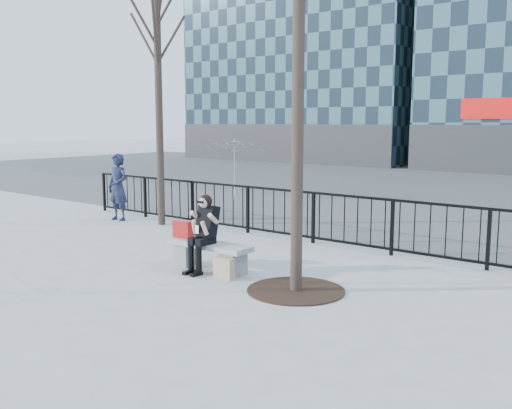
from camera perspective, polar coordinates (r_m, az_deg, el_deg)
The scene contains 11 objects.
ground at distance 10.06m, azimuth -4.66°, elevation -6.52°, with size 120.00×120.00×0.00m, color #9A9A95.
street_surface at distance 23.20m, azimuth 21.63°, elevation 1.37°, with size 60.00×23.00×0.01m, color #474747.
railing at distance 12.25m, azimuth 4.97°, elevation -1.20°, with size 14.00×0.06×1.10m.
tree_left at distance 14.52m, azimuth -9.87°, elevation 17.27°, with size 2.80×2.80×6.50m.
tree_grate at distance 8.83m, azimuth 4.01°, elevation -8.56°, with size 1.50×1.50×0.02m, color black.
bench_main at distance 9.99m, azimuth -4.68°, elevation -4.85°, with size 1.65×0.46×0.49m.
seated_woman at distance 9.79m, azimuth -5.35°, elevation -2.91°, with size 0.50×0.64×1.34m.
handbag at distance 10.38m, azimuth -7.28°, elevation -2.45°, with size 0.37×0.18×0.31m, color #B11915.
shopping_bag at distance 9.44m, azimuth -3.23°, elevation -6.40°, with size 0.37×0.14×0.35m, color beige.
standing_man at distance 15.29m, azimuth -13.63°, elevation 1.69°, with size 0.64×0.42×1.74m, color black.
vendor_umbrella at distance 18.70m, azimuth -2.27°, elevation 3.56°, with size 2.23×2.28×2.05m, color #F2F536.
Camera 1 is at (6.68, -7.07, 2.57)m, focal length 40.00 mm.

